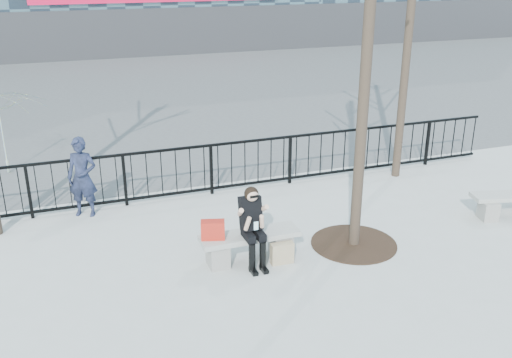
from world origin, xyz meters
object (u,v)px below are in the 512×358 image
object	(u,v)px
bench_main	(250,244)
bench_second	(510,202)
seated_woman	(253,227)
standing_man	(82,177)

from	to	relation	value
bench_main	bench_second	size ratio (longest dim) A/B	1.08
seated_woman	standing_man	xyz separation A→B (m)	(-2.41, 2.96, 0.12)
seated_woman	standing_man	bearing A→B (deg)	129.14
bench_main	seated_woman	bearing A→B (deg)	-90.00
standing_man	bench_second	bearing A→B (deg)	3.44
bench_main	seated_woman	xyz separation A→B (m)	(0.00, -0.16, 0.37)
bench_main	bench_second	xyz separation A→B (m)	(5.34, -0.06, -0.02)
seated_woman	standing_man	size ratio (longest dim) A/B	0.85
bench_main	standing_man	size ratio (longest dim) A/B	1.05
bench_main	bench_second	world-z (taller)	bench_main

